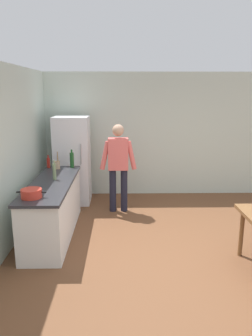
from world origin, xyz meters
TOP-DOWN VIEW (x-y plane):
  - ground_plane at (0.00, 0.00)m, footprint 14.00×14.00m
  - wall_back at (0.00, 3.00)m, footprint 6.40×0.12m
  - kitchen_counter at (-2.00, 0.80)m, footprint 0.64×2.20m
  - refrigerator at (-1.90, 2.40)m, footprint 0.70×0.67m
  - person at (-0.95, 1.85)m, footprint 0.70×0.22m
  - cooking_pot at (-2.11, 0.02)m, footprint 0.40×0.28m
  - utensil_jar at (-2.08, 1.68)m, footprint 0.11×0.11m
  - bottle_wine_green at (-1.82, 1.78)m, footprint 0.08×0.08m
  - bottle_vinegar_tall at (-1.97, 0.92)m, footprint 0.06×0.06m
  - bottle_sauce_red at (-2.26, 1.76)m, footprint 0.06×0.06m

SIDE VIEW (x-z plane):
  - ground_plane at x=0.00m, z-range 0.00..0.00m
  - kitchen_counter at x=-2.00m, z-range 0.00..0.90m
  - refrigerator at x=-1.90m, z-range 0.00..1.80m
  - cooking_pot at x=-2.11m, z-range 0.90..1.02m
  - person at x=-0.95m, z-range 0.13..1.83m
  - utensil_jar at x=-2.08m, z-range 0.82..1.14m
  - bottle_sauce_red at x=-2.26m, z-range 0.88..1.12m
  - bottle_vinegar_tall at x=-1.97m, z-range 0.88..1.20m
  - bottle_wine_green at x=-1.82m, z-range 0.88..1.22m
  - wall_back at x=0.00m, z-range 0.00..2.70m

